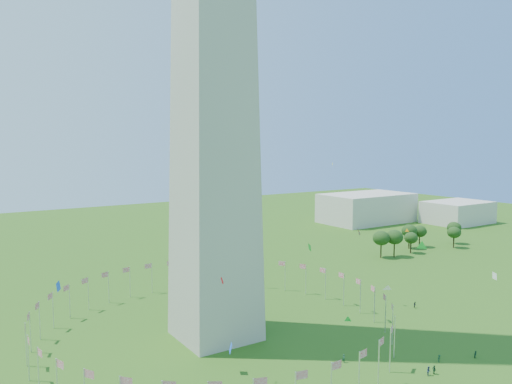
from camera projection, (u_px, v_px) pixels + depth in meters
flag_ring at (216, 317)px, 115.52m from camera, size 80.24×80.24×9.00m
gov_building_east_a at (367, 208)px, 279.82m from camera, size 50.00×30.00×16.00m
gov_building_east_b at (458, 212)px, 276.62m from camera, size 35.00×25.00×12.00m
kites_aloft at (346, 265)px, 100.42m from camera, size 132.72×66.55×37.72m
tree_line_east at (415, 239)px, 205.78m from camera, size 53.53×15.51×10.50m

